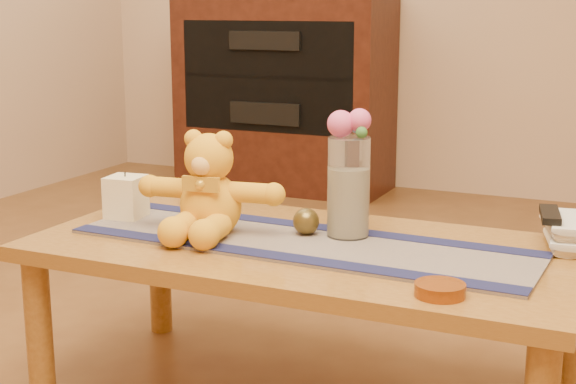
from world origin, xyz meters
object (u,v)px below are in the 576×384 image
at_px(bronze_ball, 306,221).
at_px(pillar_candle, 126,197).
at_px(teddy_bear, 210,184).
at_px(tv_remote, 550,215).
at_px(amber_dish, 440,290).
at_px(book_bottom, 548,242).
at_px(glass_vase, 348,187).

bearing_deg(bronze_ball, pillar_candle, -175.70).
relative_size(teddy_bear, tv_remote, 2.37).
height_order(teddy_bear, amber_dish, teddy_bear).
bearing_deg(amber_dish, book_bottom, 72.20).
distance_m(glass_vase, tv_remote, 0.51).
height_order(teddy_bear, pillar_candle, teddy_bear).
bearing_deg(book_bottom, pillar_candle, 176.87).
distance_m(teddy_bear, tv_remote, 0.87).
height_order(book_bottom, amber_dish, amber_dish).
height_order(glass_vase, bronze_ball, glass_vase).
xyz_separation_m(teddy_bear, tv_remote, (0.84, 0.25, -0.05)).
distance_m(pillar_candle, tv_remote, 1.15).
bearing_deg(pillar_candle, amber_dish, -15.10).
relative_size(pillar_candle, book_bottom, 0.53).
bearing_deg(tv_remote, glass_vase, -175.63).
height_order(teddy_bear, bronze_ball, teddy_bear).
relative_size(bronze_ball, book_bottom, 0.31).
xyz_separation_m(book_bottom, amber_dish, (-0.15, -0.48, 0.00)).
xyz_separation_m(teddy_bear, pillar_candle, (-0.30, 0.04, -0.07)).
height_order(bronze_ball, book_bottom, bronze_ball).
xyz_separation_m(tv_remote, amber_dish, (-0.16, -0.47, -0.07)).
bearing_deg(glass_vase, teddy_bear, -162.03).
bearing_deg(bronze_ball, glass_vase, 17.46).
bearing_deg(amber_dish, tv_remote, 71.65).
height_order(teddy_bear, book_bottom, teddy_bear).
height_order(teddy_bear, tv_remote, teddy_bear).
distance_m(teddy_bear, book_bottom, 0.88).
distance_m(book_bottom, tv_remote, 0.08).
xyz_separation_m(pillar_candle, amber_dish, (0.98, -0.26, -0.05)).
distance_m(pillar_candle, glass_vase, 0.65).
bearing_deg(teddy_bear, glass_vase, 10.35).
xyz_separation_m(glass_vase, book_bottom, (0.49, 0.14, -0.13)).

